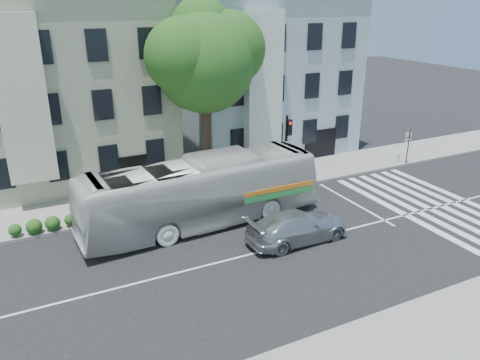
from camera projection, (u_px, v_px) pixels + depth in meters
ground at (278, 247)px, 21.93m from camera, size 120.00×120.00×0.00m
sidewalk_far at (211, 188)px, 28.59m from camera, size 80.00×4.00×0.15m
sidewalk_near at (404, 354)px, 15.21m from camera, size 80.00×4.00×0.15m
building_left at (65, 90)px, 29.60m from camera, size 12.00×10.00×11.00m
building_right at (259, 76)px, 35.39m from camera, size 12.00×10.00×11.00m
street_tree at (204, 57)px, 26.44m from camera, size 7.30×5.90×11.10m
bus at (202, 192)px, 23.66m from camera, size 3.69×12.76×3.51m
sedan at (298, 226)px, 22.31m from camera, size 2.22×5.20×1.49m
hedge at (105, 213)px, 24.24m from camera, size 8.37×3.30×0.70m
traffic_signal at (287, 143)px, 27.61m from camera, size 0.48×0.54×4.59m
fire_hydrant at (398, 157)px, 32.95m from camera, size 0.43×0.28×0.74m
far_sign_pole at (408, 142)px, 32.25m from camera, size 0.43×0.20×2.41m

